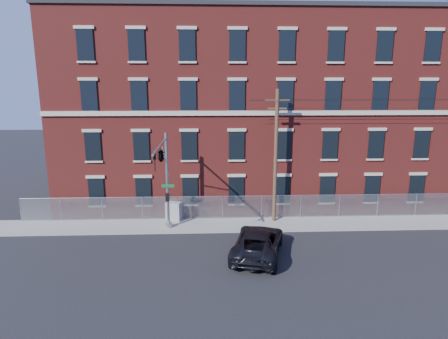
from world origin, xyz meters
TOP-DOWN VIEW (x-y plane):
  - ground at (0.00, 0.00)m, footprint 140.00×140.00m
  - sidewalk at (12.00, 5.00)m, footprint 65.00×3.00m
  - mill_building at (12.00, 13.93)m, footprint 55.30×14.32m
  - chain_link_fence at (12.00, 6.30)m, footprint 59.06×0.06m
  - traffic_signal_mast at (-6.00, 2.18)m, footprint 0.90×6.75m
  - utility_pole_near at (2.00, 5.60)m, footprint 1.80×0.28m
  - pickup_truck at (0.00, -0.13)m, footprint 4.22×6.49m
  - utility_cabinet at (-5.75, 6.00)m, footprint 1.29×0.94m

SIDE VIEW (x-z plane):
  - ground at x=0.00m, z-range 0.00..0.00m
  - sidewalk at x=12.00m, z-range 0.00..0.12m
  - pickup_truck at x=0.00m, z-range 0.00..1.66m
  - utility_cabinet at x=-5.75m, z-range 0.12..1.57m
  - chain_link_fence at x=12.00m, z-range 0.13..1.98m
  - utility_pole_near at x=2.00m, z-range 0.34..10.34m
  - traffic_signal_mast at x=-6.00m, z-range 1.89..8.89m
  - mill_building at x=12.00m, z-range 0.00..16.30m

